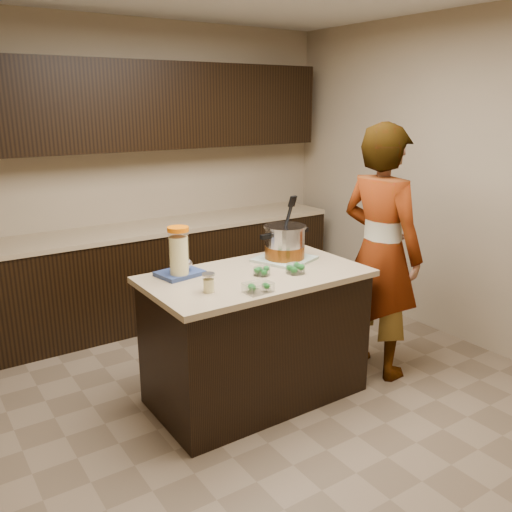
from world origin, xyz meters
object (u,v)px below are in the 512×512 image
Objects in this scene: lemonade_pitcher at (179,255)px; person at (380,252)px; stock_pot at (285,244)px; island at (256,336)px.

person is at bearing -14.25° from lemonade_pitcher.
stock_pot is 0.23× the size of person.
island is 0.68m from stock_pot.
stock_pot reaches higher than lemonade_pitcher.
stock_pot is (0.34, 0.14, 0.57)m from island.
island is at bearing -160.41° from stock_pot.
lemonade_pitcher is at bearing 156.81° from island.
lemonade_pitcher is at bearing 70.05° from person.
person is (0.64, -0.31, -0.09)m from stock_pot.
island is at bearing 74.51° from person.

